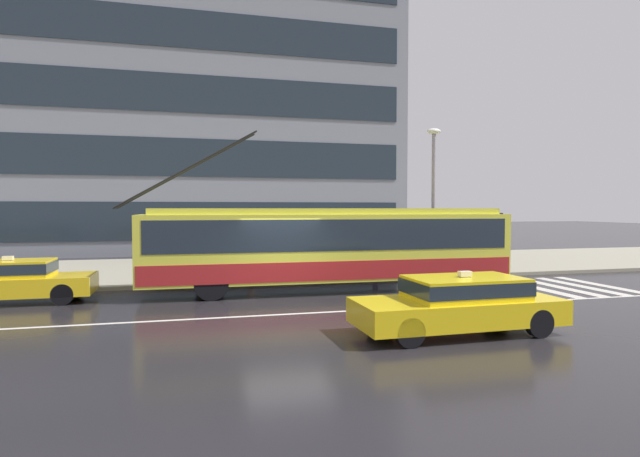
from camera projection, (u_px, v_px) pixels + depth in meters
ground_plane at (288, 305)px, 14.58m from camera, size 160.00×160.00×0.00m
sidewalk_slab at (252, 268)px, 23.31m from camera, size 80.00×10.00×0.14m
crosswalk_stripe_edge_near at (536, 288)px, 17.79m from camera, size 0.44×4.40×0.01m
crosswalk_stripe_inner_a at (558, 287)px, 18.01m from camera, size 0.44×4.40×0.01m
crosswalk_stripe_center at (579, 286)px, 18.23m from camera, size 0.44×4.40×0.01m
crosswalk_stripe_inner_b at (600, 285)px, 18.46m from camera, size 0.44×4.40×0.01m
lane_centre_line at (297, 314)px, 13.42m from camera, size 72.00×0.14×0.01m
trolleybus at (329, 245)px, 17.32m from camera, size 13.11×2.71×5.31m
taxi_queued_behind_bus at (13, 279)px, 14.96m from camera, size 4.37×1.79×1.39m
taxi_oncoming_near at (460, 302)px, 11.32m from camera, size 4.67×1.87×1.39m
pedestrian_at_shelter at (378, 232)px, 21.68m from camera, size 1.31×1.31×2.04m
pedestrian_approaching_curb at (252, 248)px, 21.17m from camera, size 0.47×0.47×1.71m
street_lamp at (434, 186)px, 20.79m from camera, size 0.60×0.32×5.94m
office_tower_corner_left at (194, 110)px, 35.20m from camera, size 27.49×11.55×19.24m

